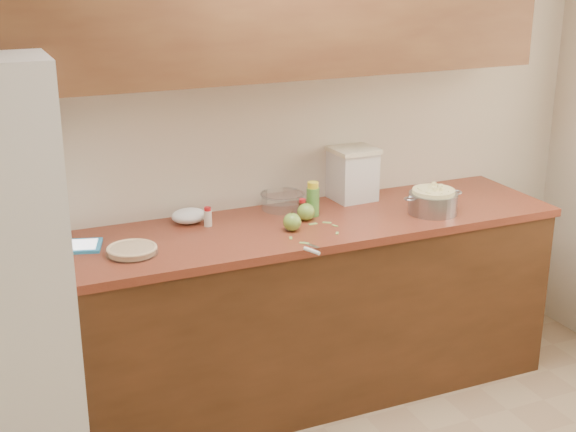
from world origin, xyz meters
name	(u,v)px	position (x,y,z in m)	size (l,w,h in m)	color
room_shell	(494,253)	(0.00, 0.00, 1.30)	(3.60, 3.60, 3.60)	tan
counter_run	(294,310)	(0.00, 1.48, 0.46)	(2.64, 0.68, 0.92)	#4E2B16
pie	(132,250)	(-0.80, 1.39, 0.94)	(0.22, 0.22, 0.04)	silver
colander	(433,202)	(0.69, 1.34, 0.98)	(0.33, 0.24, 0.12)	gray
flour_canister	(352,173)	(0.43, 1.71, 1.06)	(0.24, 0.24, 0.28)	silver
tablet	(76,246)	(-1.01, 1.56, 0.93)	(0.26, 0.22, 0.02)	#288AC4
paring_knife	(312,250)	(-0.08, 1.11, 0.93)	(0.08, 0.18, 0.02)	gray
lemon_bottle	(313,200)	(0.13, 1.54, 1.00)	(0.06, 0.06, 0.17)	#4C8C38
cinnamon_shaker	(208,217)	(-0.39, 1.60, 0.96)	(0.04, 0.04, 0.09)	beige
vanilla_bottle	(302,209)	(0.06, 1.52, 0.97)	(0.04, 0.04, 0.10)	black
mixing_bowl	(282,200)	(0.03, 1.70, 0.97)	(0.22, 0.22, 0.08)	silver
paper_towel	(189,216)	(-0.46, 1.68, 0.96)	(0.17, 0.14, 0.07)	white
apple_left	(292,222)	(-0.05, 1.38, 0.96)	(0.09, 0.09, 0.10)	#72A038
apple_center	(306,212)	(0.07, 1.49, 0.96)	(0.09, 0.09, 0.10)	#72A038
peel_a	(313,224)	(0.07, 1.43, 0.92)	(0.04, 0.02, 0.00)	#8DB558
peel_b	(304,243)	(-0.07, 1.21, 0.92)	(0.04, 0.02, 0.00)	#8DB558
peel_c	(335,226)	(0.16, 1.36, 0.92)	(0.03, 0.01, 0.00)	#8DB558
peel_d	(327,223)	(0.14, 1.42, 0.92)	(0.04, 0.02, 0.00)	#8DB558
peel_e	(337,233)	(0.12, 1.27, 0.92)	(0.03, 0.01, 0.00)	#8DB558
peel_f	(291,238)	(-0.10, 1.29, 0.92)	(0.03, 0.01, 0.00)	#8DB558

